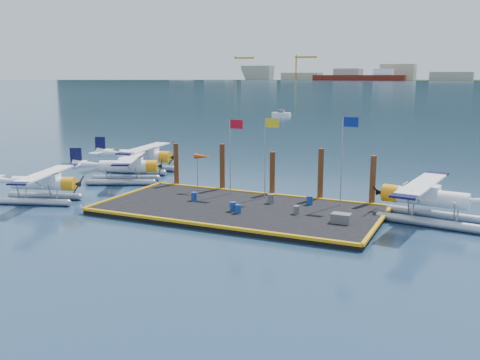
{
  "coord_description": "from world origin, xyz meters",
  "views": [
    {
      "loc": [
        15.75,
        -34.1,
        9.87
      ],
      "look_at": [
        -0.81,
        2.0,
        2.01
      ],
      "focal_mm": 40.0,
      "sensor_mm": 36.0,
      "label": 1
    }
  ],
  "objects_px": {
    "seaplane_b": "(127,168)",
    "piling_2": "(272,175)",
    "drum_2": "(296,210)",
    "flagpole_red": "(232,145)",
    "seaplane_c": "(143,158)",
    "drum_4": "(310,200)",
    "drum_5": "(271,199)",
    "piling_1": "(222,169)",
    "drum_0": "(194,196)",
    "piling_0": "(176,166)",
    "crate": "(341,218)",
    "piling_4": "(373,182)",
    "seaplane_d": "(427,200)",
    "flagpole_blue": "(345,148)",
    "windsock": "(202,157)",
    "flagpole_yellow": "(268,146)",
    "piling_3": "(321,176)",
    "drum_3": "(233,207)",
    "seaplane_a": "(42,185)",
    "drum_1": "(238,209)"
  },
  "relations": [
    {
      "from": "windsock",
      "to": "piling_4",
      "type": "distance_m",
      "value": 13.68
    },
    {
      "from": "drum_4",
      "to": "drum_5",
      "type": "xyz_separation_m",
      "value": [
        -2.77,
        -0.79,
        0.02
      ]
    },
    {
      "from": "seaplane_c",
      "to": "drum_1",
      "type": "relative_size",
      "value": 15.95
    },
    {
      "from": "drum_2",
      "to": "flagpole_red",
      "type": "distance_m",
      "value": 8.53
    },
    {
      "from": "flagpole_yellow",
      "to": "seaplane_d",
      "type": "bearing_deg",
      "value": -3.51
    },
    {
      "from": "flagpole_blue",
      "to": "piling_1",
      "type": "height_order",
      "value": "flagpole_blue"
    },
    {
      "from": "seaplane_d",
      "to": "flagpole_blue",
      "type": "distance_m",
      "value": 6.75
    },
    {
      "from": "seaplane_c",
      "to": "drum_4",
      "type": "height_order",
      "value": "seaplane_c"
    },
    {
      "from": "piling_2",
      "to": "piling_3",
      "type": "bearing_deg",
      "value": 0.0
    },
    {
      "from": "piling_4",
      "to": "drum_4",
      "type": "bearing_deg",
      "value": -149.72
    },
    {
      "from": "drum_3",
      "to": "drum_4",
      "type": "height_order",
      "value": "drum_3"
    },
    {
      "from": "drum_5",
      "to": "piling_1",
      "type": "bearing_deg",
      "value": 150.53
    },
    {
      "from": "seaplane_a",
      "to": "drum_4",
      "type": "xyz_separation_m",
      "value": [
        19.76,
        6.44,
        -0.65
      ]
    },
    {
      "from": "flagpole_blue",
      "to": "piling_2",
      "type": "relative_size",
      "value": 1.71
    },
    {
      "from": "drum_1",
      "to": "drum_5",
      "type": "distance_m",
      "value": 3.82
    },
    {
      "from": "drum_5",
      "to": "crate",
      "type": "xyz_separation_m",
      "value": [
        6.12,
        -3.1,
        -0.04
      ]
    },
    {
      "from": "piling_0",
      "to": "drum_5",
      "type": "bearing_deg",
      "value": -17.43
    },
    {
      "from": "windsock",
      "to": "piling_0",
      "type": "xyz_separation_m",
      "value": [
        -3.47,
        1.6,
        -1.23
      ]
    },
    {
      "from": "drum_5",
      "to": "piling_2",
      "type": "relative_size",
      "value": 0.18
    },
    {
      "from": "seaplane_d",
      "to": "flagpole_yellow",
      "type": "relative_size",
      "value": 1.62
    },
    {
      "from": "seaplane_b",
      "to": "flagpole_blue",
      "type": "height_order",
      "value": "flagpole_blue"
    },
    {
      "from": "piling_4",
      "to": "piling_3",
      "type": "bearing_deg",
      "value": 180.0
    },
    {
      "from": "drum_4",
      "to": "flagpole_blue",
      "type": "bearing_deg",
      "value": 19.06
    },
    {
      "from": "piling_3",
      "to": "drum_3",
      "type": "bearing_deg",
      "value": -124.18
    },
    {
      "from": "flagpole_yellow",
      "to": "windsock",
      "type": "xyz_separation_m",
      "value": [
        -5.73,
        0.0,
        -1.28
      ]
    },
    {
      "from": "drum_5",
      "to": "seaplane_b",
      "type": "bearing_deg",
      "value": 167.83
    },
    {
      "from": "seaplane_d",
      "to": "piling_1",
      "type": "bearing_deg",
      "value": 89.39
    },
    {
      "from": "seaplane_c",
      "to": "drum_2",
      "type": "height_order",
      "value": "seaplane_c"
    },
    {
      "from": "seaplane_b",
      "to": "piling_2",
      "type": "xyz_separation_m",
      "value": [
        14.42,
        -0.17,
        0.47
      ]
    },
    {
      "from": "seaplane_c",
      "to": "piling_0",
      "type": "distance_m",
      "value": 9.06
    },
    {
      "from": "drum_2",
      "to": "piling_3",
      "type": "bearing_deg",
      "value": 88.87
    },
    {
      "from": "crate",
      "to": "piling_2",
      "type": "relative_size",
      "value": 0.33
    },
    {
      "from": "drum_0",
      "to": "piling_2",
      "type": "distance_m",
      "value": 6.71
    },
    {
      "from": "drum_0",
      "to": "piling_0",
      "type": "bearing_deg",
      "value": 132.92
    },
    {
      "from": "drum_2",
      "to": "piling_4",
      "type": "distance_m",
      "value": 6.9
    },
    {
      "from": "drum_5",
      "to": "piling_0",
      "type": "relative_size",
      "value": 0.17
    },
    {
      "from": "piling_4",
      "to": "flagpole_blue",
      "type": "bearing_deg",
      "value": -138.42
    },
    {
      "from": "piling_1",
      "to": "drum_1",
      "type": "bearing_deg",
      "value": -55.97
    },
    {
      "from": "seaplane_a",
      "to": "drum_1",
      "type": "bearing_deg",
      "value": 79.38
    },
    {
      "from": "drum_5",
      "to": "piling_3",
      "type": "height_order",
      "value": "piling_3"
    },
    {
      "from": "crate",
      "to": "flagpole_yellow",
      "type": "xyz_separation_m",
      "value": [
        -7.05,
        4.68,
        3.8
      ]
    },
    {
      "from": "drum_2",
      "to": "piling_1",
      "type": "distance_m",
      "value": 10.07
    },
    {
      "from": "drum_3",
      "to": "piling_4",
      "type": "xyz_separation_m",
      "value": [
        8.42,
        6.51,
        1.27
      ]
    },
    {
      "from": "drum_0",
      "to": "drum_2",
      "type": "height_order",
      "value": "drum_0"
    },
    {
      "from": "piling_2",
      "to": "crate",
      "type": "bearing_deg",
      "value": -40.88
    },
    {
      "from": "seaplane_b",
      "to": "crate",
      "type": "relative_size",
      "value": 7.23
    },
    {
      "from": "drum_2",
      "to": "drum_3",
      "type": "relative_size",
      "value": 0.86
    },
    {
      "from": "seaplane_a",
      "to": "crate",
      "type": "bearing_deg",
      "value": 78.68
    },
    {
      "from": "flagpole_yellow",
      "to": "piling_0",
      "type": "relative_size",
      "value": 1.55
    },
    {
      "from": "drum_0",
      "to": "flagpole_yellow",
      "type": "bearing_deg",
      "value": 34.16
    }
  ]
}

